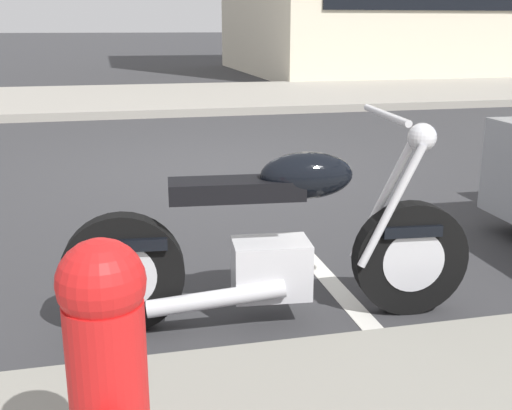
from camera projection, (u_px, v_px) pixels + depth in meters
ground_plane at (229, 168)px, 7.03m from camera, size 260.00×260.00×0.00m
parking_stall_stripe at (342, 295)px, 3.73m from camera, size 0.12×2.20×0.01m
parked_motorcycle at (276, 245)px, 3.31m from camera, size 2.15×0.62×1.11m
fire_hydrant at (108, 377)px, 1.75m from camera, size 0.24×0.36×0.85m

